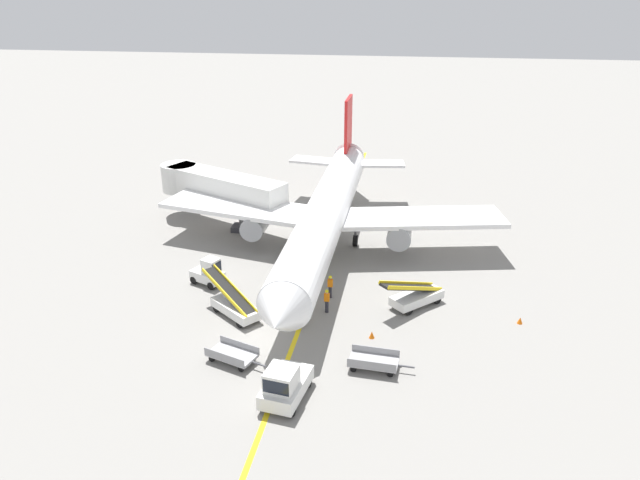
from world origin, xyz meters
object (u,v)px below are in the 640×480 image
Objects in this scene: airliner at (327,212)px; baggage_cart_loaded at (374,361)px; belt_loader_aft_hold at (235,305)px; jet_bridge at (214,186)px; safety_cone_nose_left at (372,335)px; belt_loader_forward_hold at (416,296)px; pushback_tug at (285,385)px; baggage_tug_near_wing at (209,273)px; ground_crew_marshaller at (330,286)px; baggage_cart_empty_trailing at (232,354)px; safety_cone_nose_right at (520,320)px; ground_crew_wing_walker at (327,300)px.

baggage_cart_loaded is (4.91, -15.84, -2.95)m from airliner.
baggage_cart_loaded is (9.49, -4.67, -0.31)m from belt_loader_aft_hold.
safety_cone_nose_left is at bearing -48.45° from jet_bridge.
airliner is 7.87× the size of belt_loader_forward_hold.
baggage_tug_near_wing is (-8.11, 12.36, -0.07)m from pushback_tug.
baggage_cart_empty_trailing is at bearing -118.26° from ground_crew_marshaller.
safety_cone_nose_left is 1.00× the size of safety_cone_nose_right.
baggage_cart_empty_trailing is at bearing -125.71° from ground_crew_wing_walker.
safety_cone_nose_left is at bearing -24.40° from baggage_tug_near_wing.
baggage_cart_empty_trailing reaches higher than safety_cone_nose_right.
baggage_cart_empty_trailing reaches higher than safety_cone_nose_left.
baggage_cart_empty_trailing is (7.49, -21.05, -3.07)m from jet_bridge.
pushback_tug reaches higher than ground_crew_wing_walker.
baggage_cart_loaded reaches higher than safety_cone_nose_right.
belt_loader_forward_hold is 10.17× the size of safety_cone_nose_right.
airliner is 9.11× the size of pushback_tug.
safety_cone_nose_left is at bearing -70.05° from airliner.
pushback_tug is 8.79× the size of safety_cone_nose_left.
ground_crew_marshaller is at bearing -80.29° from airliner.
ground_crew_marshaller is (4.61, 8.58, 0.44)m from baggage_cart_empty_trailing.
safety_cone_nose_right is (24.73, -14.18, -3.32)m from jet_bridge.
belt_loader_forward_hold reaches higher than baggage_tug_near_wing.
safety_cone_nose_left is (3.25, -4.85, -0.69)m from ground_crew_marshaller.
ground_crew_wing_walker is at bearing -178.22° from safety_cone_nose_right.
jet_bridge is 28.83× the size of safety_cone_nose_left.
belt_loader_aft_hold is 1.22× the size of baggage_cart_loaded.
safety_cone_nose_left is at bearing -161.44° from safety_cone_nose_right.
ground_crew_marshaller is at bearing -45.87° from jet_bridge.
baggage_tug_near_wing is at bearing -137.25° from airliner.
belt_loader_forward_hold is 8.08m from baggage_cart_loaded.
pushback_tug is 8.79× the size of safety_cone_nose_right.
airliner is 19.58m from pushback_tug.
pushback_tug is 9.61m from ground_crew_wing_walker.
pushback_tug is at bearing -56.72° from baggage_tug_near_wing.
safety_cone_nose_right is (9.37, 3.15, 0.00)m from safety_cone_nose_left.
airliner is 10.71m from baggage_tug_near_wing.
baggage_cart_empty_trailing is at bearing -75.90° from belt_loader_aft_hold.
safety_cone_nose_left is at bearing 58.79° from pushback_tug.
ground_crew_wing_walker is at bearing -82.05° from airliner.
jet_bridge is at bearing 134.13° from ground_crew_marshaller.
ground_crew_wing_walker is (0.92, 9.56, -0.08)m from pushback_tug.
safety_cone_nose_left is (15.36, -17.33, -3.32)m from jet_bridge.
baggage_cart_loaded and baggage_cart_empty_trailing have the same top height.
baggage_cart_loaded is at bearing -106.67° from belt_loader_forward_hold.
baggage_cart_loaded is 8.84m from ground_crew_marshaller.
baggage_cart_loaded is (4.45, 3.58, -0.53)m from pushback_tug.
ground_crew_wing_walker is at bearing 84.52° from pushback_tug.
airliner is at bearing 99.71° from ground_crew_marshaller.
baggage_tug_near_wing is at bearing 162.80° from ground_crew_wing_walker.
pushback_tug reaches higher than safety_cone_nose_left.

